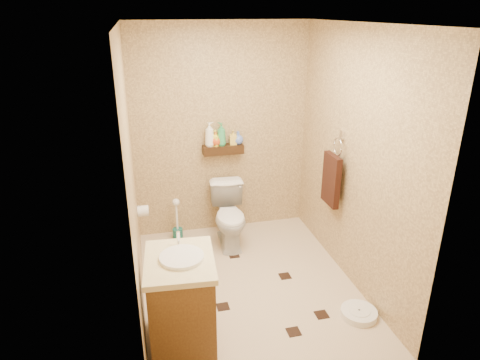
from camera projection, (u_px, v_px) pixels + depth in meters
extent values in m
plane|color=beige|center=(249.00, 285.00, 4.17)|extent=(2.50, 2.50, 0.00)
cube|color=tan|center=(221.00, 132.00, 4.85)|extent=(2.00, 0.04, 2.40)
cube|color=tan|center=(302.00, 239.00, 2.59)|extent=(2.00, 0.04, 2.40)
cube|color=tan|center=(132.00, 180.00, 3.50)|extent=(0.04, 2.50, 2.40)
cube|color=tan|center=(354.00, 161.00, 3.94)|extent=(0.04, 2.50, 2.40)
cube|color=white|center=(251.00, 23.00, 3.28)|extent=(2.00, 2.50, 0.02)
cube|color=#381E0F|center=(223.00, 149.00, 4.84)|extent=(0.46, 0.14, 0.10)
cube|color=black|center=(223.00, 307.00, 3.86)|extent=(0.11, 0.11, 0.01)
cube|color=black|center=(285.00, 276.00, 4.30)|extent=(0.11, 0.11, 0.01)
cube|color=black|center=(294.00, 332.00, 3.56)|extent=(0.11, 0.11, 0.01)
cube|color=black|center=(191.00, 261.00, 4.56)|extent=(0.11, 0.11, 0.01)
cube|color=black|center=(322.00, 315.00, 3.76)|extent=(0.11, 0.11, 0.01)
cube|color=black|center=(234.00, 255.00, 4.66)|extent=(0.11, 0.11, 0.01)
imported|color=white|center=(230.00, 216.00, 4.79)|extent=(0.43, 0.70, 0.68)
cube|color=brown|center=(182.00, 304.00, 3.34)|extent=(0.53, 0.63, 0.72)
cube|color=beige|center=(179.00, 262.00, 3.19)|extent=(0.57, 0.67, 0.05)
cylinder|color=white|center=(182.00, 258.00, 3.19)|extent=(0.33, 0.33, 0.05)
cylinder|color=silver|center=(178.00, 238.00, 3.35)|extent=(0.03, 0.03, 0.11)
cylinder|color=white|center=(359.00, 313.00, 3.73)|extent=(0.40, 0.40, 0.06)
cylinder|color=white|center=(359.00, 310.00, 3.72)|extent=(0.19, 0.19, 0.01)
cylinder|color=#175D55|center=(178.00, 234.00, 4.98)|extent=(0.12, 0.12, 0.13)
cylinder|color=white|center=(177.00, 216.00, 4.90)|extent=(0.02, 0.02, 0.36)
sphere|color=white|center=(176.00, 202.00, 4.83)|extent=(0.08, 0.08, 0.08)
cube|color=silver|center=(342.00, 135.00, 4.10)|extent=(0.03, 0.06, 0.08)
torus|color=silver|center=(338.00, 147.00, 4.13)|extent=(0.02, 0.19, 0.19)
cube|color=#34150F|center=(331.00, 180.00, 4.25)|extent=(0.06, 0.30, 0.52)
cylinder|color=white|center=(143.00, 211.00, 4.33)|extent=(0.11, 0.11, 0.11)
cylinder|color=silver|center=(139.00, 206.00, 4.29)|extent=(0.04, 0.02, 0.02)
imported|color=white|center=(210.00, 134.00, 4.74)|extent=(0.13, 0.13, 0.27)
imported|color=yellow|center=(215.00, 138.00, 4.77)|extent=(0.11, 0.11, 0.18)
imported|color=#D14918|center=(216.00, 139.00, 4.78)|extent=(0.16, 0.16, 0.15)
imported|color=#349C5E|center=(221.00, 134.00, 4.77)|extent=(0.14, 0.14, 0.26)
imported|color=#E7C54D|center=(233.00, 137.00, 4.82)|extent=(0.09, 0.09, 0.17)
imported|color=#5473D3|center=(238.00, 138.00, 4.84)|extent=(0.17, 0.17, 0.15)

